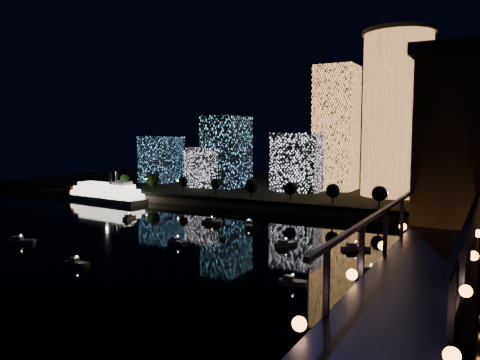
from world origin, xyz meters
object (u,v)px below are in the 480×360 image
object	(u,v)px
riverboat	(103,193)
tower_cylindrical	(396,114)
tower_rectangular	(336,128)
truss_bridge	(456,219)

from	to	relation	value
riverboat	tower_cylindrical	bearing A→B (deg)	22.64
tower_rectangular	tower_cylindrical	bearing A→B (deg)	-19.54
truss_bridge	riverboat	distance (m)	187.00
tower_cylindrical	riverboat	xyz separation A→B (m)	(-137.50, -57.34, -40.71)
riverboat	tower_rectangular	bearing A→B (deg)	33.65
truss_bridge	tower_cylindrical	bearing A→B (deg)	106.49
riverboat	truss_bridge	bearing A→B (deg)	-20.98
tower_rectangular	riverboat	bearing A→B (deg)	-146.35
tower_cylindrical	tower_rectangular	distance (m)	36.14
tower_rectangular	truss_bridge	size ratio (longest dim) A/B	0.25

